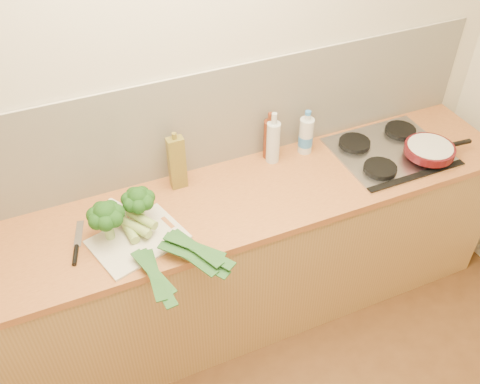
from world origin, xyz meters
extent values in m
plane|color=beige|center=(0.00, 1.50, 1.30)|extent=(3.50, 0.00, 3.50)
cube|color=silver|center=(0.00, 1.49, 1.17)|extent=(3.20, 0.02, 0.54)
cube|color=#AF8649|center=(0.00, 1.20, 0.43)|extent=(3.20, 0.60, 0.86)
cube|color=#BE7438|center=(0.00, 1.20, 0.88)|extent=(3.20, 0.62, 0.04)
cube|color=silver|center=(1.02, 1.20, 0.91)|extent=(0.58, 0.50, 0.01)
cube|color=black|center=(1.02, 0.97, 0.91)|extent=(0.58, 0.04, 0.01)
cylinder|color=black|center=(0.87, 1.08, 0.93)|extent=(0.17, 0.17, 0.03)
cylinder|color=black|center=(1.17, 1.08, 0.93)|extent=(0.17, 0.17, 0.03)
cylinder|color=black|center=(0.87, 1.32, 0.93)|extent=(0.17, 0.17, 0.03)
cylinder|color=black|center=(1.17, 1.32, 0.93)|extent=(0.17, 0.17, 0.03)
cube|color=beige|center=(-0.40, 1.10, 0.91)|extent=(0.46, 0.39, 0.01)
cylinder|color=#8EB167|center=(-0.51, 1.16, 0.96)|extent=(0.04, 0.04, 0.09)
sphere|color=#103C10|center=(-0.51, 1.16, 1.06)|extent=(0.10, 0.10, 0.10)
sphere|color=#103C10|center=(-0.46, 1.16, 1.05)|extent=(0.08, 0.08, 0.08)
sphere|color=#103C10|center=(-0.48, 1.20, 1.05)|extent=(0.08, 0.08, 0.08)
sphere|color=#103C10|center=(-0.52, 1.21, 1.05)|extent=(0.08, 0.08, 0.08)
sphere|color=#103C10|center=(-0.55, 1.18, 1.05)|extent=(0.08, 0.08, 0.08)
sphere|color=#103C10|center=(-0.55, 1.14, 1.05)|extent=(0.08, 0.08, 0.08)
sphere|color=#103C10|center=(-0.52, 1.12, 1.05)|extent=(0.08, 0.08, 0.08)
sphere|color=#103C10|center=(-0.48, 1.13, 1.05)|extent=(0.08, 0.08, 0.08)
cylinder|color=#8EB167|center=(-0.35, 1.21, 0.95)|extent=(0.04, 0.04, 0.08)
sphere|color=#103C10|center=(-0.35, 1.21, 1.05)|extent=(0.09, 0.09, 0.09)
sphere|color=#103C10|center=(-0.31, 1.21, 1.04)|extent=(0.07, 0.07, 0.07)
sphere|color=#103C10|center=(-0.32, 1.25, 1.04)|extent=(0.07, 0.07, 0.07)
sphere|color=#103C10|center=(-0.36, 1.26, 1.04)|extent=(0.07, 0.07, 0.07)
sphere|color=#103C10|center=(-0.39, 1.23, 1.04)|extent=(0.07, 0.07, 0.07)
sphere|color=#103C10|center=(-0.39, 1.20, 1.04)|extent=(0.07, 0.07, 0.07)
sphere|color=#103C10|center=(-0.36, 1.17, 1.04)|extent=(0.07, 0.07, 0.07)
sphere|color=#103C10|center=(-0.32, 1.18, 1.04)|extent=(0.07, 0.07, 0.07)
cylinder|color=white|center=(-0.43, 1.26, 0.93)|extent=(0.05, 0.11, 0.04)
cylinder|color=#8EAB55|center=(-0.42, 1.14, 0.93)|extent=(0.05, 0.14, 0.04)
cube|color=#1B4D1F|center=(-0.39, 0.86, 0.93)|extent=(0.07, 0.30, 0.02)
cube|color=#1B4D1F|center=(-0.39, 0.84, 0.94)|extent=(0.08, 0.34, 0.01)
cube|color=#1B4D1F|center=(-0.39, 0.87, 0.94)|extent=(0.12, 0.28, 0.02)
cylinder|color=white|center=(-0.47, 1.26, 0.95)|extent=(0.10, 0.13, 0.04)
cylinder|color=#8EAB55|center=(-0.39, 1.14, 0.95)|extent=(0.12, 0.16, 0.04)
cube|color=#1B4D1F|center=(-0.23, 0.88, 0.95)|extent=(0.16, 0.29, 0.02)
cube|color=#1B4D1F|center=(-0.21, 0.86, 0.95)|extent=(0.23, 0.31, 0.01)
cube|color=#1B4D1F|center=(-0.23, 0.88, 0.96)|extent=(0.23, 0.23, 0.02)
cylinder|color=white|center=(-0.43, 1.27, 0.97)|extent=(0.10, 0.13, 0.04)
cylinder|color=#8EAB55|center=(-0.36, 1.16, 0.97)|extent=(0.12, 0.16, 0.04)
cube|color=#1B4D1F|center=(-0.19, 0.90, 0.97)|extent=(0.15, 0.30, 0.02)
cube|color=#1B4D1F|center=(-0.18, 0.88, 0.97)|extent=(0.22, 0.31, 0.01)
cube|color=#1B4D1F|center=(-0.20, 0.91, 0.97)|extent=(0.23, 0.23, 0.02)
cube|color=silver|center=(-0.63, 1.25, 0.90)|extent=(0.08, 0.17, 0.00)
cylinder|color=black|center=(-0.67, 1.12, 0.91)|extent=(0.05, 0.11, 0.02)
cylinder|color=#4D0C11|center=(1.17, 1.08, 0.96)|extent=(0.26, 0.26, 0.04)
cylinder|color=beige|center=(1.17, 1.08, 0.98)|extent=(0.23, 0.23, 0.00)
cube|color=black|center=(1.35, 1.06, 0.96)|extent=(0.13, 0.03, 0.02)
cube|color=olive|center=(-0.11, 1.39, 1.04)|extent=(0.08, 0.05, 0.29)
cylinder|color=olive|center=(-0.11, 1.39, 1.20)|extent=(0.02, 0.02, 0.03)
cylinder|color=silver|center=(0.41, 1.39, 1.02)|extent=(0.07, 0.07, 0.23)
cylinder|color=silver|center=(0.41, 1.39, 1.16)|extent=(0.03, 0.03, 0.06)
cylinder|color=#642813|center=(0.41, 1.43, 1.01)|extent=(0.06, 0.06, 0.22)
cylinder|color=#642813|center=(0.41, 1.43, 1.15)|extent=(0.03, 0.03, 0.05)
cylinder|color=silver|center=(0.60, 1.40, 1.00)|extent=(0.08, 0.08, 0.20)
cylinder|color=silver|center=(0.60, 1.40, 1.12)|extent=(0.03, 0.03, 0.03)
cylinder|color=#377ECF|center=(0.60, 1.40, 0.97)|extent=(0.08, 0.08, 0.06)
camera|label=1|loc=(-0.63, -0.59, 2.63)|focal=40.00mm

